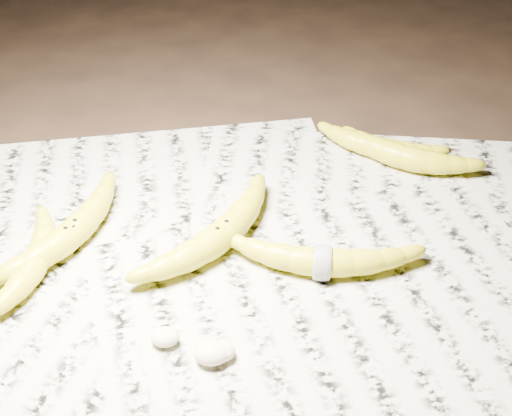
{
  "coord_description": "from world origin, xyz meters",
  "views": [
    {
      "loc": [
        0.03,
        -0.68,
        0.62
      ],
      "look_at": [
        0.02,
        0.03,
        0.05
      ],
      "focal_mm": 50.0,
      "sensor_mm": 36.0,
      "label": 1
    }
  ],
  "objects_px": {
    "banana_upper_a": "(377,145)",
    "banana_upper_b": "(404,155)",
    "banana_taped": "(322,260)",
    "banana_left_a": "(71,232)",
    "banana_left_b": "(35,260)",
    "banana_center": "(221,233)"
  },
  "relations": [
    {
      "from": "banana_center",
      "to": "banana_upper_a",
      "type": "height_order",
      "value": "banana_center"
    },
    {
      "from": "banana_center",
      "to": "banana_left_a",
      "type": "bearing_deg",
      "value": 126.78
    },
    {
      "from": "banana_left_b",
      "to": "banana_taped",
      "type": "height_order",
      "value": "banana_taped"
    },
    {
      "from": "banana_left_b",
      "to": "banana_taped",
      "type": "relative_size",
      "value": 0.79
    },
    {
      "from": "banana_taped",
      "to": "banana_left_b",
      "type": "bearing_deg",
      "value": -174.66
    },
    {
      "from": "banana_upper_a",
      "to": "banana_upper_b",
      "type": "distance_m",
      "value": 0.05
    },
    {
      "from": "banana_upper_b",
      "to": "banana_center",
      "type": "bearing_deg",
      "value": -119.21
    },
    {
      "from": "banana_left_a",
      "to": "banana_taped",
      "type": "bearing_deg",
      "value": -69.75
    },
    {
      "from": "banana_upper_a",
      "to": "banana_taped",
      "type": "bearing_deg",
      "value": -89.98
    },
    {
      "from": "banana_left_a",
      "to": "banana_left_b",
      "type": "height_order",
      "value": "banana_left_a"
    },
    {
      "from": "banana_center",
      "to": "banana_upper_b",
      "type": "height_order",
      "value": "banana_center"
    },
    {
      "from": "banana_left_b",
      "to": "banana_center",
      "type": "distance_m",
      "value": 0.23
    },
    {
      "from": "banana_upper_a",
      "to": "banana_upper_b",
      "type": "relative_size",
      "value": 0.94
    },
    {
      "from": "banana_left_a",
      "to": "banana_center",
      "type": "bearing_deg",
      "value": -61.84
    },
    {
      "from": "banana_left_b",
      "to": "banana_upper_a",
      "type": "xyz_separation_m",
      "value": [
        0.45,
        0.26,
        -0.0
      ]
    },
    {
      "from": "banana_left_b",
      "to": "banana_left_a",
      "type": "bearing_deg",
      "value": -28.26
    },
    {
      "from": "banana_left_a",
      "to": "banana_center",
      "type": "xyz_separation_m",
      "value": [
        0.19,
        -0.0,
        0.0
      ]
    },
    {
      "from": "banana_center",
      "to": "banana_upper_a",
      "type": "xyz_separation_m",
      "value": [
        0.22,
        0.21,
        -0.0
      ]
    },
    {
      "from": "banana_left_a",
      "to": "banana_center",
      "type": "height_order",
      "value": "banana_center"
    },
    {
      "from": "banana_upper_a",
      "to": "banana_upper_b",
      "type": "xyz_separation_m",
      "value": [
        0.04,
        -0.03,
        0.0
      ]
    },
    {
      "from": "banana_upper_a",
      "to": "banana_upper_b",
      "type": "bearing_deg",
      "value": -16.89
    },
    {
      "from": "banana_center",
      "to": "banana_taped",
      "type": "xyz_separation_m",
      "value": [
        0.13,
        -0.04,
        -0.0
      ]
    }
  ]
}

